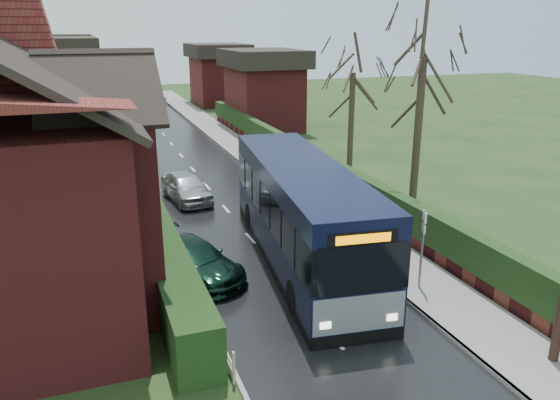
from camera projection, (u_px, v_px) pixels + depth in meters
name	position (u px, v px, depth m)	size (l,w,h in m)	color
ground	(306.00, 306.00, 17.01)	(140.00, 140.00, 0.00)	#344A20
road	(226.00, 209.00, 25.96)	(6.00, 100.00, 0.02)	black
pavement	(308.00, 199.00, 27.32)	(2.50, 100.00, 0.14)	slate
kerb_right	(286.00, 201.00, 26.93)	(0.12, 100.00, 0.14)	gray
kerb_left	(161.00, 216.00, 24.96)	(0.12, 100.00, 0.10)	gray
front_hedge	(156.00, 241.00, 19.98)	(1.20, 16.00, 1.60)	black
picket_fence	(177.00, 248.00, 20.33)	(0.10, 16.00, 0.90)	gray
right_wall_hedge	(337.00, 178.00, 27.54)	(0.60, 50.00, 1.80)	maroon
bus	(302.00, 214.00, 19.85)	(4.14, 12.21, 3.64)	black
car_silver	(186.00, 187.00, 27.05)	(1.70, 4.23, 1.44)	silver
car_green	(193.00, 260.00, 18.77)	(1.83, 4.51, 1.31)	black
car_distant	(156.00, 101.00, 58.50)	(1.39, 3.99, 1.31)	black
bus_stop_sign	(423.00, 239.00, 17.45)	(0.23, 0.41, 2.78)	slate
tree_right_near	(425.00, 45.00, 22.56)	(4.70, 4.70, 10.14)	#34291E
tree_right_far	(353.00, 65.00, 29.25)	(4.39, 4.39, 8.48)	#352A1F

